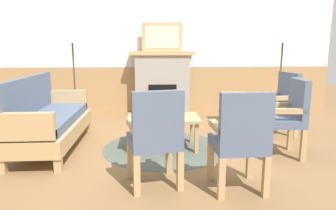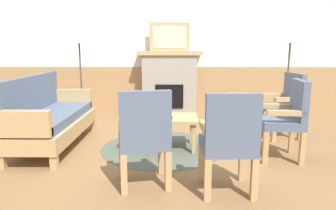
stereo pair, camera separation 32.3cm
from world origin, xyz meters
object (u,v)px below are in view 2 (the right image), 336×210
Objects in this scene: side_table at (241,101)px; floor_lamp_by_chairs at (290,42)px; armchair_by_window_left at (287,116)px; armchair_front_left at (229,139)px; framed_picture at (169,37)px; floor_lamp_by_couch at (79,42)px; armchair_near_fireplace at (286,102)px; book_on_table at (164,117)px; armchair_front_center at (144,134)px; fireplace at (169,82)px; coffee_table at (162,121)px; couch at (51,118)px.

floor_lamp_by_chairs is at bearing -12.01° from side_table.
armchair_front_left is at bearing -132.89° from armchair_by_window_left.
framed_picture reaches higher than side_table.
armchair_front_left is 3.56m from floor_lamp_by_couch.
framed_picture reaches higher than armchair_near_fireplace.
book_on_table is 1.12m from armchair_front_center.
armchair_by_window_left and armchair_front_center have the same top height.
side_table is (-0.51, 0.74, -0.10)m from armchair_near_fireplace.
framed_picture is at bearing 118.99° from armchair_by_window_left.
fireplace is at bearing 99.27° from armchair_front_left.
book_on_table reaches higher than coffee_table.
fireplace is 1.33× the size of armchair_front_center.
fireplace is at bearing 29.50° from floor_lamp_by_couch.
floor_lamp_by_chairs is at bearing 60.10° from armchair_front_left.
armchair_front_left is (0.58, -3.58, -0.11)m from fireplace.
fireplace is at bearing 118.99° from armchair_by_window_left.
fireplace is 1.33× the size of armchair_by_window_left.
side_table is at bearing 59.09° from armchair_front_center.
side_table is 0.33× the size of floor_lamp_by_couch.
side_table is (1.35, 1.31, 0.05)m from coffee_table.
armchair_front_left is (-0.88, -0.94, 0.00)m from armchair_by_window_left.
couch is 1.84× the size of armchair_near_fireplace.
armchair_by_window_left is 3.61m from floor_lamp_by_couch.
fireplace is 1.61m from side_table.
framed_picture is 0.48× the size of floor_lamp_by_chairs.
armchair_by_window_left is at bearing -8.45° from couch.
couch is 9.10× the size of book_on_table.
fireplace is 2.36× the size of side_table.
coffee_table is 4.85× the size of book_on_table.
armchair_front_left is (0.58, -3.58, -1.02)m from framed_picture.
couch is 3.93m from floor_lamp_by_chairs.
floor_lamp_by_couch is (-1.52, 1.45, 1.00)m from book_on_table.
armchair_front_center is (-1.67, -0.80, 0.00)m from armchair_by_window_left.
floor_lamp_by_couch is at bearing -150.49° from framed_picture.
coffee_table is 1.59m from armchair_by_window_left.
couch and armchair_by_window_left have the same top height.
side_table is (1.28, -0.96, -1.13)m from framed_picture.
fireplace reaches higher than side_table.
armchair_by_window_left is at bearing -30.08° from floor_lamp_by_couch.
floor_lamp_by_couch reaches higher than book_on_table.
armchair_by_window_left is 1.85m from floor_lamp_by_chairs.
armchair_near_fireplace is (1.82, 0.64, 0.08)m from book_on_table.
coffee_table is 0.57× the size of floor_lamp_by_couch.
armchair_by_window_left is (1.46, -2.64, -0.11)m from fireplace.
fireplace reaches higher than book_on_table.
fireplace is 2.28m from coffee_table.
coffee_table is 2.61m from floor_lamp_by_chairs.
side_table is at bearing 43.97° from coffee_table.
armchair_by_window_left is at bearing 25.68° from armchair_front_center.
coffee_table is 1.95m from armchair_near_fireplace.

